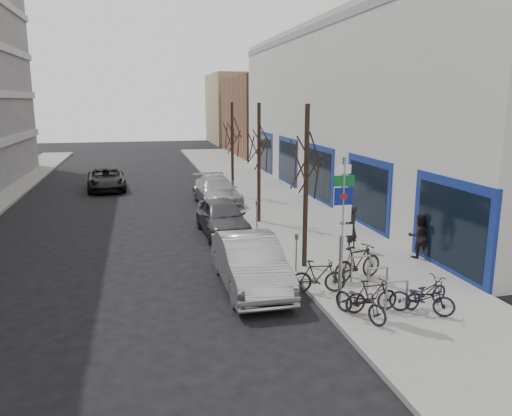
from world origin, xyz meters
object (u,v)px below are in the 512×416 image
pedestrian_far (418,235)px  meter_back (233,190)px  bike_far_inner (358,262)px  meter_mid (257,212)px  bike_mid_inner (318,276)px  parked_car_mid (222,217)px  meter_front (296,249)px  bike_near_right (372,295)px  highway_sign_pole (342,224)px  bike_near_left (361,300)px  bike_far_curb (422,295)px  pedestrian_near (351,228)px  tree_mid (259,135)px  parked_car_back (217,191)px  tree_far (232,127)px  bike_mid_curb (426,290)px  tree_near (307,148)px  bike_rack (377,278)px  lane_car (106,179)px  parked_car_front (250,263)px

pedestrian_far → meter_back: bearing=-60.6°
bike_far_inner → meter_mid: bearing=-5.2°
bike_mid_inner → parked_car_mid: parked_car_mid is taller
meter_front → bike_near_right: meter_front is taller
highway_sign_pole → meter_back: highway_sign_pole is taller
bike_near_left → parked_car_mid: (-1.98, 9.47, 0.10)m
bike_far_curb → pedestrian_near: pedestrian_near is taller
tree_mid → parked_car_back: tree_mid is taller
bike_far_inner → highway_sign_pole: bearing=125.0°
meter_mid → bike_near_right: 9.01m
tree_far → meter_front: 13.88m
bike_near_left → bike_mid_curb: (2.05, 0.31, -0.04)m
tree_near → tree_far: size_ratio=1.00×
bike_mid_curb → parked_car_back: (-3.31, 15.31, 0.13)m
meter_back → pedestrian_far: size_ratio=0.79×
bike_mid_inner → bike_far_inner: (1.53, 0.67, 0.08)m
bike_mid_curb → bike_far_inner: bearing=5.0°
meter_mid → pedestrian_near: 4.51m
meter_back → pedestrian_near: pedestrian_near is taller
meter_back → parked_car_mid: (-1.47, -5.30, -0.16)m
bike_rack → parked_car_back: parked_car_back is taller
bike_far_curb → meter_mid: bearing=46.4°
meter_mid → bike_far_curb: 9.62m
pedestrian_far → tree_far: bearing=-66.6°
highway_sign_pole → meter_mid: bearing=91.7°
meter_mid → lane_car: bearing=118.7°
parked_car_back → pedestrian_near: (3.49, -9.94, 0.24)m
meter_back → bike_near_left: 14.77m
bike_far_inner → parked_car_back: parked_car_back is taller
highway_sign_pole → tree_near: bearing=86.7°
tree_near → parked_car_front: size_ratio=1.14×
meter_back → bike_far_curb: 15.03m
parked_car_front → pedestrian_near: (4.42, 2.56, 0.19)m
meter_front → highway_sign_pole: bearing=-85.3°
tree_mid → lane_car: size_ratio=1.11×
pedestrian_near → tree_near: bearing=-0.5°
pedestrian_far → lane_car: bearing=-51.2°
bike_rack → parked_car_front: parked_car_front is taller
tree_mid → bike_mid_inner: tree_mid is taller
bike_rack → bike_near_left: 1.78m
bike_rack → meter_mid: (-1.65, 7.90, 0.26)m
meter_mid → pedestrian_near: pedestrian_near is taller
bike_far_inner → pedestrian_near: bearing=-38.9°
bike_far_curb → bike_far_inner: bike_far_inner is taller
tree_mid → meter_mid: (-0.45, -1.50, -3.19)m
meter_mid → parked_car_back: parked_car_back is taller
bike_rack → parked_car_mid: size_ratio=0.51×
highway_sign_pole → bike_rack: highway_sign_pole is taller
highway_sign_pole → parked_car_mid: 9.04m
lane_car → pedestrian_far: (11.54, -17.62, 0.26)m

